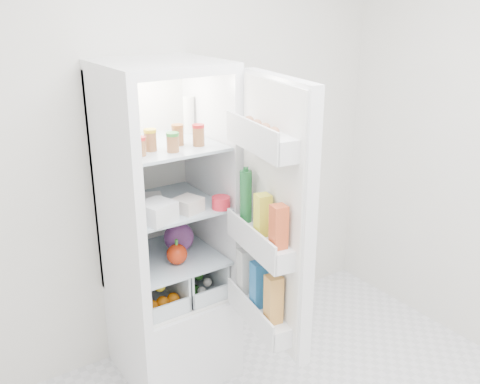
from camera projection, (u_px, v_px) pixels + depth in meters
room_walls at (369, 151)px, 1.85m from camera, size 3.02×3.02×2.61m
refrigerator at (166, 264)px, 3.03m from camera, size 0.60×0.60×1.80m
shelf_low at (171, 257)px, 2.96m from camera, size 0.49×0.53×0.01m
shelf_mid at (168, 205)px, 2.85m from camera, size 0.49×0.53×0.02m
shelf_top at (165, 145)px, 2.74m from camera, size 0.49×0.53×0.02m
crisper_left at (152, 283)px, 2.94m from camera, size 0.23×0.46×0.22m
crisper_right at (191, 271)px, 3.07m from camera, size 0.23×0.46×0.22m
condiment_jars at (168, 141)px, 2.61m from camera, size 0.38×0.16×0.08m
squeeze_bottle at (189, 115)px, 2.92m from camera, size 0.08×0.08×0.20m
tub_white at (157, 212)px, 2.61m from camera, size 0.19×0.19×0.10m
tub_cream at (188, 205)px, 2.73m from camera, size 0.16×0.16×0.07m
tin_red at (221, 203)px, 2.77m from camera, size 0.12×0.12×0.06m
foil_tray at (147, 199)px, 2.85m from camera, size 0.19×0.17×0.04m
red_cabbage at (179, 237)px, 2.98m from camera, size 0.17×0.17×0.17m
bell_pepper at (177, 254)px, 2.85m from camera, size 0.11×0.11×0.11m
mushroom_bowl at (134, 249)px, 2.95m from camera, size 0.14×0.14×0.06m
citrus_pile at (155, 292)px, 2.89m from camera, size 0.20×0.24×0.16m
veg_pile at (192, 278)px, 3.09m from camera, size 0.16×0.30×0.10m
fridge_door at (271, 222)px, 2.53m from camera, size 0.25×0.60×1.30m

